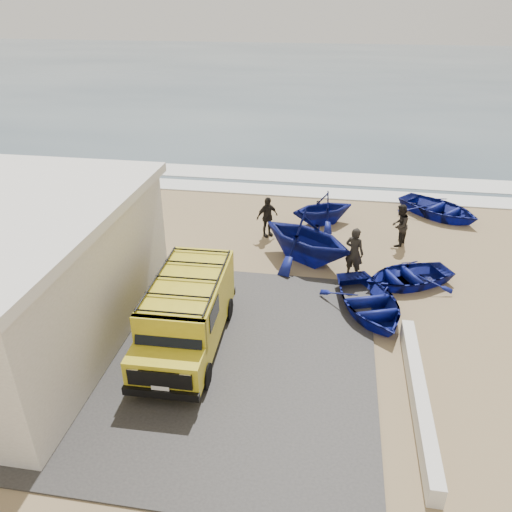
{
  "coord_description": "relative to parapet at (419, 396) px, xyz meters",
  "views": [
    {
      "loc": [
        2.42,
        -13.16,
        9.46
      ],
      "look_at": [
        -0.08,
        2.2,
        1.2
      ],
      "focal_mm": 35.0,
      "sensor_mm": 36.0,
      "label": 1
    }
  ],
  "objects": [
    {
      "name": "ocean",
      "position": [
        -5.0,
        59.0,
        -0.27
      ],
      "size": [
        180.0,
        88.0,
        0.01
      ],
      "primitive_type": "cube",
      "color": "#385166",
      "rests_on": "ground"
    },
    {
      "name": "fisherman_front",
      "position": [
        -1.62,
        6.44,
        0.71
      ],
      "size": [
        0.85,
        0.74,
        1.97
      ],
      "primitive_type": "imported",
      "rotation": [
        0.0,
        0.0,
        2.69
      ],
      "color": "black",
      "rests_on": "ground"
    },
    {
      "name": "boat_near_right",
      "position": [
        0.33,
        6.16,
        0.07
      ],
      "size": [
        4.05,
        3.6,
        0.69
      ],
      "primitive_type": "imported",
      "rotation": [
        0.0,
        0.0,
        -1.12
      ],
      "color": "navy",
      "rests_on": "ground"
    },
    {
      "name": "boat_far_left",
      "position": [
        -2.96,
        11.07,
        0.5
      ],
      "size": [
        3.79,
        3.63,
        1.54
      ],
      "primitive_type": "imported",
      "rotation": [
        0.0,
        0.0,
        -1.07
      ],
      "color": "navy",
      "rests_on": "ground"
    },
    {
      "name": "fisherman_back",
      "position": [
        -5.28,
        9.41,
        0.62
      ],
      "size": [
        1.08,
        1.01,
        1.78
      ],
      "primitive_type": "imported",
      "rotation": [
        0.0,
        0.0,
        0.71
      ],
      "color": "black",
      "rests_on": "ground"
    },
    {
      "name": "boat_far_right",
      "position": [
        2.45,
        12.81,
        0.13
      ],
      "size": [
        4.77,
        4.65,
        0.81
      ],
      "primitive_type": "imported",
      "rotation": [
        0.0,
        0.0,
        0.86
      ],
      "color": "navy",
      "rests_on": "ground"
    },
    {
      "name": "van",
      "position": [
        -6.54,
        1.51,
        0.9
      ],
      "size": [
        2.15,
        5.13,
        2.18
      ],
      "rotation": [
        0.0,
        0.0,
        0.02
      ],
      "color": "gold",
      "rests_on": "ground"
    },
    {
      "name": "parapet",
      "position": [
        0.0,
        0.0,
        0.0
      ],
      "size": [
        0.35,
        6.0,
        0.55
      ],
      "primitive_type": "cube",
      "color": "silver",
      "rests_on": "ground"
    },
    {
      "name": "boat_mid_left",
      "position": [
        -3.45,
        7.41,
        0.78
      ],
      "size": [
        5.24,
        5.09,
        2.11
      ],
      "primitive_type": "imported",
      "rotation": [
        0.0,
        0.0,
        0.98
      ],
      "color": "navy",
      "rests_on": "ground"
    },
    {
      "name": "boat_near_left",
      "position": [
        -1.11,
        4.09,
        0.11
      ],
      "size": [
        3.79,
        4.43,
        0.78
      ],
      "primitive_type": "imported",
      "rotation": [
        0.0,
        0.0,
        0.35
      ],
      "color": "navy",
      "rests_on": "ground"
    },
    {
      "name": "ground",
      "position": [
        -5.0,
        3.0,
        -0.28
      ],
      "size": [
        160.0,
        160.0,
        0.0
      ],
      "primitive_type": "plane",
      "color": "#967E57"
    },
    {
      "name": "slab",
      "position": [
        -7.0,
        1.0,
        -0.25
      ],
      "size": [
        12.0,
        10.0,
        0.05
      ],
      "primitive_type": "cube",
      "color": "#383633",
      "rests_on": "ground"
    },
    {
      "name": "fisherman_middle",
      "position": [
        0.28,
        9.39,
        0.63
      ],
      "size": [
        0.98,
        1.08,
        1.8
      ],
      "primitive_type": "imported",
      "rotation": [
        0.0,
        0.0,
        -1.99
      ],
      "color": "black",
      "rests_on": "ground"
    },
    {
      "name": "surf_wash",
      "position": [
        -5.0,
        17.5,
        -0.26
      ],
      "size": [
        180.0,
        2.2,
        0.04
      ],
      "primitive_type": "cube",
      "color": "white",
      "rests_on": "ground"
    },
    {
      "name": "surf_line",
      "position": [
        -5.0,
        15.0,
        -0.25
      ],
      "size": [
        180.0,
        1.6,
        0.06
      ],
      "primitive_type": "cube",
      "color": "white",
      "rests_on": "ground"
    }
  ]
}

